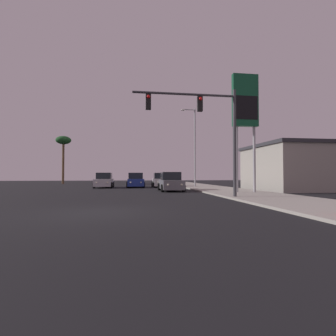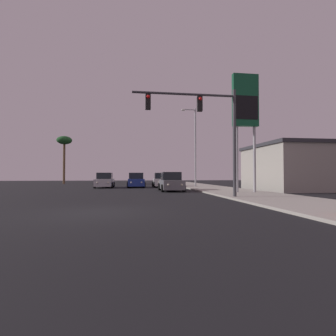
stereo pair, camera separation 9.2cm
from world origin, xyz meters
The scene contains 12 objects.
ground_plane centered at (0.00, 0.00, 0.00)m, with size 120.00×120.00×0.00m, color black.
sidewalk_right centered at (9.50, 10.00, 0.06)m, with size 5.00×60.00×0.12m.
building_gas_station centered at (18.00, 12.69, 2.16)m, with size 10.30×8.30×4.30m.
car_silver centered at (-1.68, 19.97, 0.76)m, with size 2.04×4.32×1.68m.
car_tan centered at (1.79, 31.53, 0.76)m, with size 2.04×4.34×1.68m.
car_white centered at (4.82, 20.74, 0.76)m, with size 2.04×4.34×1.68m.
car_blue centered at (1.82, 20.32, 0.76)m, with size 2.04×4.31×1.68m.
car_grey centered at (4.80, 12.88, 0.76)m, with size 2.04×4.32×1.68m.
traffic_light_mast centered at (5.78, 4.96, 4.67)m, with size 6.28×0.36×6.50m.
street_lamp centered at (8.46, 19.23, 5.12)m, with size 1.74×0.24×9.00m.
gas_station_sign centered at (9.90, 8.64, 6.62)m, with size 2.00×0.42×9.00m.
palm_tree_far centered at (-9.54, 34.00, 6.69)m, with size 2.40×2.40×7.73m.
Camera 2 is at (1.35, -10.16, 1.41)m, focal length 28.00 mm.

